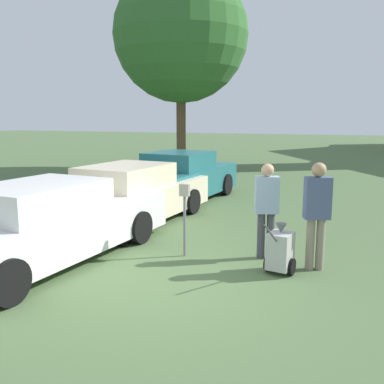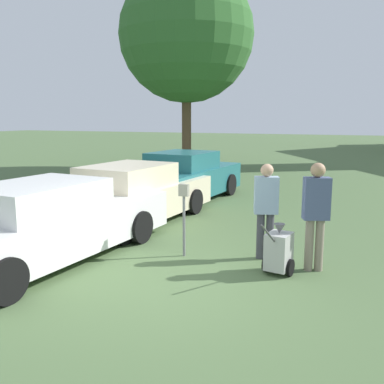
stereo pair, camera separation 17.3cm
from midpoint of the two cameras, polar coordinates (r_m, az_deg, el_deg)
ground_plane at (r=6.68m, az=-2.25°, el=-12.43°), size 120.00×120.00×0.00m
parked_car_white at (r=8.00m, az=-18.26°, el=-4.11°), size 2.23×5.40×1.44m
parked_car_cream at (r=10.36m, az=-7.52°, el=-0.57°), size 2.21×5.21×1.44m
parked_car_teal at (r=13.15m, az=-0.56°, el=1.91°), size 2.26×4.76×1.51m
parking_meter at (r=7.79m, az=-0.45°, el=-1.91°), size 0.18×0.09×1.35m
person_worker at (r=7.77m, az=10.47°, el=-1.75°), size 0.47×0.35×1.73m
person_supervisor at (r=7.34m, az=16.86°, el=-2.26°), size 0.47×0.36×1.82m
equipment_cart at (r=7.20m, az=12.15°, el=-7.70°), size 0.51×1.00×1.00m
shade_tree at (r=20.86m, az=-0.51°, el=20.23°), size 6.18×6.18×9.37m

